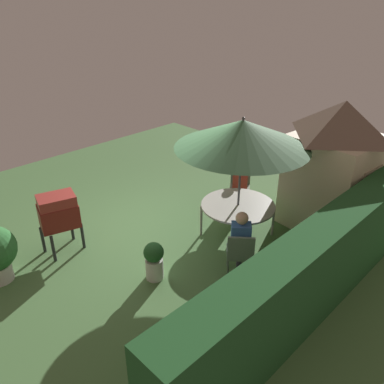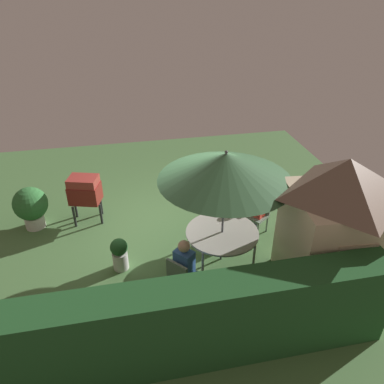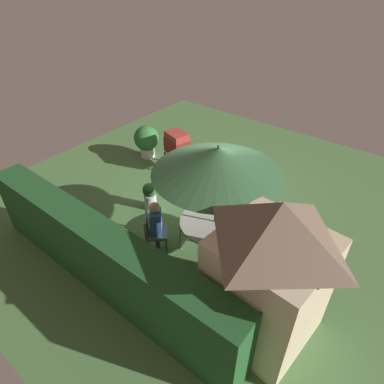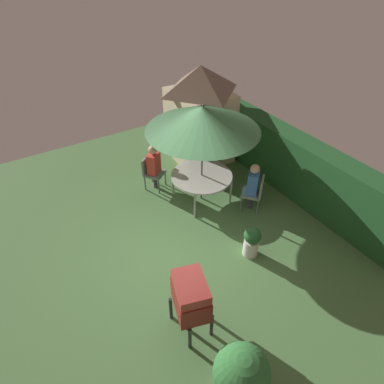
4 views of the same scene
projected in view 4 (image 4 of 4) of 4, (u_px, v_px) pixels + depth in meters
The scene contains 12 objects.
ground_plane at pixel (177, 243), 7.11m from camera, with size 11.00×11.00×0.00m, color #47703D.
hedge_backdrop at pixel (297, 167), 8.10m from camera, with size 6.17×0.61×1.53m.
garden_shed at pixel (200, 113), 9.11m from camera, with size 1.81×1.79×2.71m.
patio_table at pixel (202, 176), 7.92m from camera, with size 1.50×1.50×0.73m.
patio_umbrella at pixel (203, 119), 6.97m from camera, with size 2.56×2.56×2.54m.
bbq_grill at pixel (191, 297), 5.08m from camera, with size 0.81×0.68×1.20m.
chair_near_shed at pixel (151, 170), 8.41m from camera, with size 0.65×0.65×0.90m.
chair_far_side at pixel (256, 191), 7.71m from camera, with size 0.65×0.65×0.90m.
potted_plant_by_shed at pixel (241, 375), 4.41m from camera, with size 0.79×0.79×1.05m.
potted_plant_by_grill at pixel (252, 241), 6.64m from camera, with size 0.36×0.36×0.72m.
person_in_red at pixel (154, 162), 8.22m from camera, with size 0.40×0.42×1.26m.
person_in_blue at pixel (253, 182), 7.57m from camera, with size 0.40×0.41×1.26m.
Camera 4 is at (4.33, -2.31, 5.28)m, focal length 30.34 mm.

